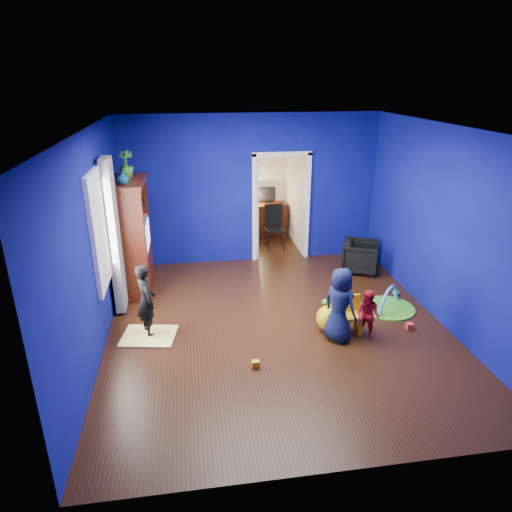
{
  "coord_description": "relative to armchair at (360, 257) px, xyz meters",
  "views": [
    {
      "loc": [
        -1.23,
        -5.89,
        3.55
      ],
      "look_at": [
        -0.26,
        0.4,
        1.01
      ],
      "focal_mm": 32.0,
      "sensor_mm": 36.0,
      "label": 1
    }
  ],
  "objects": [
    {
      "name": "floor",
      "position": [
        -1.98,
        -1.82,
        -0.3
      ],
      "size": [
        5.0,
        5.5,
        0.01
      ],
      "primitive_type": "cube",
      "color": "black",
      "rests_on": "ground"
    },
    {
      "name": "ceiling",
      "position": [
        -1.98,
        -1.82,
        2.6
      ],
      "size": [
        5.0,
        5.5,
        0.01
      ],
      "primitive_type": "cube",
      "color": "white",
      "rests_on": "wall_back"
    },
    {
      "name": "wall_back",
      "position": [
        -1.98,
        0.93,
        1.15
      ],
      "size": [
        5.0,
        0.02,
        2.9
      ],
      "primitive_type": "cube",
      "color": "#090B6A",
      "rests_on": "floor"
    },
    {
      "name": "wall_front",
      "position": [
        -1.98,
        -4.57,
        1.15
      ],
      "size": [
        5.0,
        0.02,
        2.9
      ],
      "primitive_type": "cube",
      "color": "#090B6A",
      "rests_on": "floor"
    },
    {
      "name": "wall_left",
      "position": [
        -4.48,
        -1.82,
        1.15
      ],
      "size": [
        0.02,
        5.5,
        2.9
      ],
      "primitive_type": "cube",
      "color": "#090B6A",
      "rests_on": "floor"
    },
    {
      "name": "wall_right",
      "position": [
        0.52,
        -1.82,
        1.15
      ],
      "size": [
        0.02,
        5.5,
        2.9
      ],
      "primitive_type": "cube",
      "color": "#090B6A",
      "rests_on": "floor"
    },
    {
      "name": "alcove",
      "position": [
        -1.38,
        1.8,
        0.95
      ],
      "size": [
        1.0,
        1.75,
        2.5
      ],
      "primitive_type": null,
      "color": "silver",
      "rests_on": "floor"
    },
    {
      "name": "armchair",
      "position": [
        0.0,
        0.0,
        0.0
      ],
      "size": [
        0.86,
        0.85,
        0.6
      ],
      "primitive_type": "imported",
      "rotation": [
        0.0,
        0.0,
        1.15
      ],
      "color": "black",
      "rests_on": "floor"
    },
    {
      "name": "child_black",
      "position": [
        -3.88,
        -1.73,
        0.25
      ],
      "size": [
        0.39,
        0.47,
        1.09
      ],
      "primitive_type": "imported",
      "rotation": [
        0.0,
        0.0,
        1.96
      ],
      "color": "black",
      "rests_on": "floor"
    },
    {
      "name": "child_navy",
      "position": [
        -1.19,
        -2.28,
        0.25
      ],
      "size": [
        0.58,
        0.64,
        1.09
      ],
      "primitive_type": "imported",
      "rotation": [
        0.0,
        0.0,
        2.15
      ],
      "color": "#0E1334",
      "rests_on": "floor"
    },
    {
      "name": "toddler_red",
      "position": [
        -0.78,
        -2.34,
        0.08
      ],
      "size": [
        0.46,
        0.46,
        0.75
      ],
      "primitive_type": "imported",
      "rotation": [
        0.0,
        0.0,
        -0.8
      ],
      "color": "red",
      "rests_on": "floor"
    },
    {
      "name": "vase",
      "position": [
        -4.19,
        -0.47,
        1.76
      ],
      "size": [
        0.25,
        0.25,
        0.2
      ],
      "primitive_type": "imported",
      "rotation": [
        0.0,
        0.0,
        0.35
      ],
      "color": "#0C5C65",
      "rests_on": "tv_armoire"
    },
    {
      "name": "potted_plant",
      "position": [
        -4.19,
        0.05,
        1.88
      ],
      "size": [
        0.25,
        0.25,
        0.44
      ],
      "primitive_type": "imported",
      "rotation": [
        0.0,
        0.0,
        0.02
      ],
      "color": "#317E2E",
      "rests_on": "tv_armoire"
    },
    {
      "name": "tv_armoire",
      "position": [
        -4.19,
        -0.17,
        0.68
      ],
      "size": [
        0.58,
        1.14,
        1.96
      ],
      "primitive_type": "cube",
      "color": "#40150A",
      "rests_on": "floor"
    },
    {
      "name": "crt_tv",
      "position": [
        -4.15,
        -0.17,
        0.72
      ],
      "size": [
        0.46,
        0.7,
        0.54
      ],
      "primitive_type": "cube",
      "color": "silver",
      "rests_on": "tv_armoire"
    },
    {
      "name": "yellow_blanket",
      "position": [
        -3.88,
        -1.83,
        -0.29
      ],
      "size": [
        0.84,
        0.72,
        0.03
      ],
      "primitive_type": "cube",
      "rotation": [
        0.0,
        0.0,
        -0.18
      ],
      "color": "#F2E07A",
      "rests_on": "floor"
    },
    {
      "name": "hopper_ball",
      "position": [
        -1.24,
        -2.03,
        -0.1
      ],
      "size": [
        0.39,
        0.39,
        0.39
      ],
      "primitive_type": "sphere",
      "color": "yellow",
      "rests_on": "floor"
    },
    {
      "name": "kid_chair",
      "position": [
        -0.93,
        -2.14,
        -0.05
      ],
      "size": [
        0.29,
        0.29,
        0.5
      ],
      "primitive_type": "cube",
      "rotation": [
        0.0,
        0.0,
        0.03
      ],
      "color": "yellow",
      "rests_on": "floor"
    },
    {
      "name": "play_mat",
      "position": [
        -0.08,
        -1.53,
        -0.29
      ],
      "size": [
        0.85,
        0.85,
        0.02
      ],
      "primitive_type": "cylinder",
      "color": "#3F9922",
      "rests_on": "floor"
    },
    {
      "name": "toy_arch",
      "position": [
        -0.08,
        -1.53,
        -0.28
      ],
      "size": [
        0.57,
        0.58,
        0.76
      ],
      "primitive_type": "torus",
      "rotation": [
        1.57,
        0.0,
        0.79
      ],
      "color": "#3F8CD8",
      "rests_on": "floor"
    },
    {
      "name": "window_left",
      "position": [
        -4.47,
        -1.47,
        1.25
      ],
      "size": [
        0.03,
        0.95,
        1.55
      ],
      "primitive_type": "cube",
      "color": "white",
      "rests_on": "wall_left"
    },
    {
      "name": "curtain",
      "position": [
        -4.35,
        -0.92,
        0.95
      ],
      "size": [
        0.14,
        0.42,
        2.4
      ],
      "primitive_type": "cube",
      "color": "slate",
      "rests_on": "floor"
    },
    {
      "name": "doorway",
      "position": [
        -1.38,
        0.93,
        0.75
      ],
      "size": [
        1.16,
        0.1,
        2.1
      ],
      "primitive_type": "cube",
      "color": "white",
      "rests_on": "floor"
    },
    {
      "name": "study_desk",
      "position": [
        -1.38,
        2.44,
        0.07
      ],
      "size": [
        0.88,
        0.44,
        0.75
      ],
      "primitive_type": "cube",
      "color": "#3D140A",
      "rests_on": "floor"
    },
    {
      "name": "desk_monitor",
      "position": [
        -1.38,
        2.56,
        0.65
      ],
      "size": [
        0.4,
        0.05,
        0.32
      ],
      "primitive_type": "cube",
      "color": "black",
      "rests_on": "study_desk"
    },
    {
      "name": "desk_lamp",
      "position": [
        -1.66,
        2.5,
        0.63
      ],
      "size": [
        0.14,
        0.14,
        0.14
      ],
      "primitive_type": "sphere",
      "color": "#FFD88C",
      "rests_on": "study_desk"
    },
    {
      "name": "folding_chair",
      "position": [
        -1.38,
        1.48,
        0.16
      ],
      "size": [
        0.4,
        0.4,
        0.92
      ],
      "primitive_type": "cube",
      "color": "black",
      "rests_on": "floor"
    },
    {
      "name": "book_shelf",
      "position": [
        -1.38,
        2.55,
        1.72
      ],
      "size": [
        0.88,
        0.24,
        0.04
      ],
      "primitive_type": "cube",
      "color": "white",
      "rests_on": "study_desk"
    },
    {
      "name": "toy_0",
      "position": [
        -0.04,
        -2.2,
        -0.25
      ],
      "size": [
        0.1,
        0.08,
        0.1
      ],
      "primitive_type": "cube",
      "color": "#E73F26",
      "rests_on": "floor"
    },
    {
      "name": "toy_1",
      "position": [
        0.25,
        -1.1,
        -0.25
      ],
      "size": [
        0.11,
        0.11,
        0.11
      ],
      "primitive_type": "sphere",
      "color": "#25A5D2",
      "rests_on": "floor"
    },
    {
      "name": "toy_2",
      "position": [
        -2.46,
        -2.8,
        -0.25
      ],
      "size": [
        0.1,
        0.08,
        0.1
      ],
      "primitive_type": "cube",
      "color": "orange",
      "rests_on": "floor"
    },
    {
      "name": "toy_3",
      "position": [
        -1.06,
        -1.26,
        -0.25
      ],
      "size": [
        0.11,
        0.11,
        0.11
      ],
      "primitive_type": "sphere",
      "color": "green",
      "rests_on": "floor"
    },
    {
      "name": "toy_4",
      "position": [
        -0.68,
        -1.49,
        -0.25
      ],
      "size": [
        0.1,
        0.08,
        0.1
      ],
      "primitive_type": "cube",
      "color": "#C0488C",
      "rests_on": "floor"
    }
  ]
}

